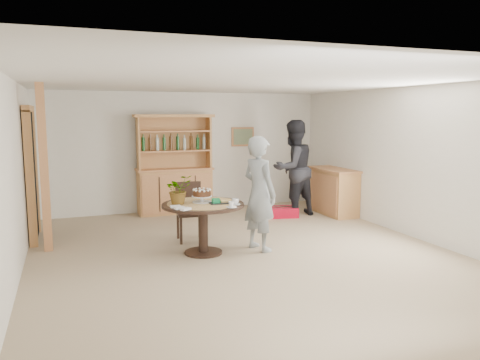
% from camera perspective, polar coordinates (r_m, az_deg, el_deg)
% --- Properties ---
extents(ground, '(7.00, 7.00, 0.00)m').
position_cam_1_polar(ground, '(6.97, 0.47, -9.01)').
color(ground, tan).
rests_on(ground, ground).
extents(room_shell, '(6.04, 7.04, 2.52)m').
position_cam_1_polar(room_shell, '(6.68, 0.49, 5.43)').
color(room_shell, white).
rests_on(room_shell, ground).
extents(doorway, '(0.13, 1.10, 2.18)m').
position_cam_1_polar(doorway, '(8.30, -24.14, 0.84)').
color(doorway, black).
rests_on(doorway, ground).
extents(pine_post, '(0.12, 0.12, 2.50)m').
position_cam_1_polar(pine_post, '(7.47, -22.77, 1.31)').
color(pine_post, tan).
rests_on(pine_post, ground).
extents(hutch, '(1.62, 0.54, 2.04)m').
position_cam_1_polar(hutch, '(9.79, -7.98, -0.00)').
color(hutch, tan).
rests_on(hutch, ground).
extents(sideboard, '(0.54, 1.26, 0.94)m').
position_cam_1_polar(sideboard, '(9.82, 11.30, -1.33)').
color(sideboard, tan).
rests_on(sideboard, ground).
extents(dining_table, '(1.20, 1.20, 0.76)m').
position_cam_1_polar(dining_table, '(6.88, -4.53, -4.07)').
color(dining_table, black).
rests_on(dining_table, ground).
extents(dining_chair, '(0.46, 0.46, 0.95)m').
position_cam_1_polar(dining_chair, '(7.68, -6.18, -3.35)').
color(dining_chair, black).
rests_on(dining_chair, ground).
extents(birthday_cake, '(0.30, 0.30, 0.20)m').
position_cam_1_polar(birthday_cake, '(6.87, -4.67, -1.72)').
color(birthday_cake, white).
rests_on(birthday_cake, dining_table).
extents(flower_vase, '(0.47, 0.44, 0.42)m').
position_cam_1_polar(flower_vase, '(6.77, -7.53, -1.16)').
color(flower_vase, '#3F7233').
rests_on(flower_vase, dining_table).
extents(gift_tray, '(0.30, 0.20, 0.08)m').
position_cam_1_polar(gift_tray, '(6.78, -2.51, -2.66)').
color(gift_tray, black).
rests_on(gift_tray, dining_table).
extents(coffee_cup_a, '(0.15, 0.15, 0.09)m').
position_cam_1_polar(coffee_cup_a, '(6.70, -0.59, -2.68)').
color(coffee_cup_a, silver).
rests_on(coffee_cup_a, dining_table).
extents(coffee_cup_b, '(0.15, 0.15, 0.08)m').
position_cam_1_polar(coffee_cup_b, '(6.50, -1.08, -3.05)').
color(coffee_cup_b, silver).
rests_on(coffee_cup_b, dining_table).
extents(napkins, '(0.24, 0.33, 0.03)m').
position_cam_1_polar(napkins, '(6.44, -7.29, -3.38)').
color(napkins, white).
rests_on(napkins, dining_table).
extents(teen_boy, '(0.60, 0.73, 1.73)m').
position_cam_1_polar(teen_boy, '(7.01, 2.37, -1.66)').
color(teen_boy, gray).
rests_on(teen_boy, ground).
extents(adult_person, '(1.10, 0.95, 1.93)m').
position_cam_1_polar(adult_person, '(9.41, 6.49, 1.41)').
color(adult_person, black).
rests_on(adult_person, ground).
extents(red_suitcase, '(0.67, 0.52, 0.21)m').
position_cam_1_polar(red_suitcase, '(9.44, 5.14, -3.88)').
color(red_suitcase, '#BB0923').
rests_on(red_suitcase, ground).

